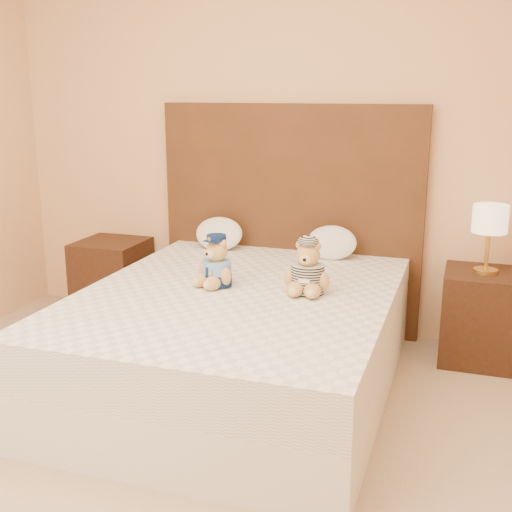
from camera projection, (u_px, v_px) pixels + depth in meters
The scene contains 10 objects.
room_walls at pixel (167, 28), 2.40m from camera, with size 4.04×4.52×2.72m.
bed at pixel (238, 339), 3.47m from camera, with size 1.60×2.00×0.55m.
headboard at pixel (290, 219), 4.27m from camera, with size 1.75×0.08×1.50m, color #4E2B17.
nightstand_left at pixel (113, 278), 4.59m from camera, with size 0.45×0.45×0.55m, color #371D11.
nightstand_right at pixel (481, 317), 3.82m from camera, with size 0.45×0.45×0.55m, color #371D11.
lamp at pixel (490, 222), 3.67m from camera, with size 0.20×0.20×0.40m.
teddy_police at pixel (217, 261), 3.46m from camera, with size 0.24×0.23×0.28m, color #AC7343, non-canonical shape.
teddy_prisoner at pixel (308, 267), 3.33m from camera, with size 0.25×0.24×0.28m, color #AC7343, non-canonical shape.
pillow_left at pixel (219, 232), 4.26m from camera, with size 0.33×0.21×0.23m, color white.
pillow_right at pixel (332, 241), 4.03m from camera, with size 0.32×0.21×0.22m, color white.
Camera 1 is at (1.12, -1.84, 1.59)m, focal length 45.00 mm.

